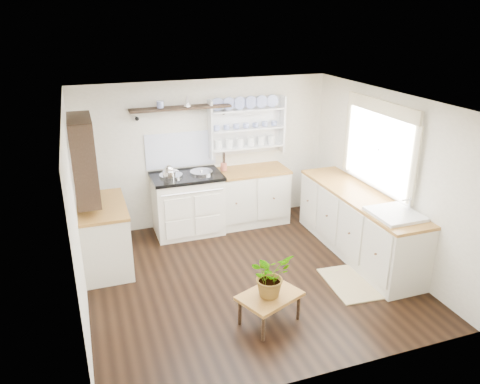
# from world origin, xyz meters

# --- Properties ---
(floor) EXTENTS (4.00, 3.80, 0.01)m
(floor) POSITION_xyz_m (0.00, 0.00, 0.00)
(floor) COLOR black
(floor) RESTS_ON ground
(wall_back) EXTENTS (4.00, 0.02, 2.30)m
(wall_back) POSITION_xyz_m (0.00, 1.90, 1.15)
(wall_back) COLOR beige
(wall_back) RESTS_ON ground
(wall_right) EXTENTS (0.02, 3.80, 2.30)m
(wall_right) POSITION_xyz_m (2.00, 0.00, 1.15)
(wall_right) COLOR beige
(wall_right) RESTS_ON ground
(wall_left) EXTENTS (0.02, 3.80, 2.30)m
(wall_left) POSITION_xyz_m (-2.00, 0.00, 1.15)
(wall_left) COLOR beige
(wall_left) RESTS_ON ground
(ceiling) EXTENTS (4.00, 3.80, 0.01)m
(ceiling) POSITION_xyz_m (0.00, 0.00, 2.30)
(ceiling) COLOR white
(ceiling) RESTS_ON wall_back
(window) EXTENTS (0.08, 1.55, 1.22)m
(window) POSITION_xyz_m (1.95, 0.15, 1.56)
(window) COLOR white
(window) RESTS_ON wall_right
(aga_cooker) EXTENTS (1.06, 0.73, 0.98)m
(aga_cooker) POSITION_xyz_m (-0.41, 1.57, 0.48)
(aga_cooker) COLOR white
(aga_cooker) RESTS_ON floor
(back_cabinets) EXTENTS (1.27, 0.63, 0.90)m
(back_cabinets) POSITION_xyz_m (0.60, 1.60, 0.46)
(back_cabinets) COLOR beige
(back_cabinets) RESTS_ON floor
(right_cabinets) EXTENTS (0.62, 2.43, 0.90)m
(right_cabinets) POSITION_xyz_m (1.70, 0.10, 0.46)
(right_cabinets) COLOR beige
(right_cabinets) RESTS_ON floor
(belfast_sink) EXTENTS (0.55, 0.60, 0.45)m
(belfast_sink) POSITION_xyz_m (1.70, -0.65, 0.80)
(belfast_sink) COLOR white
(belfast_sink) RESTS_ON right_cabinets
(left_cabinets) EXTENTS (0.62, 1.13, 0.90)m
(left_cabinets) POSITION_xyz_m (-1.70, 0.90, 0.46)
(left_cabinets) COLOR beige
(left_cabinets) RESTS_ON floor
(plate_rack) EXTENTS (1.20, 0.22, 0.90)m
(plate_rack) POSITION_xyz_m (0.65, 1.86, 1.56)
(plate_rack) COLOR white
(plate_rack) RESTS_ON wall_back
(high_shelf) EXTENTS (1.50, 0.29, 0.16)m
(high_shelf) POSITION_xyz_m (-0.40, 1.78, 1.91)
(high_shelf) COLOR black
(high_shelf) RESTS_ON wall_back
(left_shelving) EXTENTS (0.28, 0.80, 1.05)m
(left_shelving) POSITION_xyz_m (-1.84, 0.90, 1.55)
(left_shelving) COLOR black
(left_shelving) RESTS_ON wall_left
(kettle) EXTENTS (0.19, 0.19, 0.23)m
(kettle) POSITION_xyz_m (-0.69, 1.45, 1.04)
(kettle) COLOR silver
(kettle) RESTS_ON aga_cooker
(utensil_crock) EXTENTS (0.10, 0.10, 0.12)m
(utensil_crock) POSITION_xyz_m (0.22, 1.68, 0.97)
(utensil_crock) COLOR #A7533D
(utensil_crock) RESTS_ON back_cabinets
(center_table) EXTENTS (0.78, 0.68, 0.36)m
(center_table) POSITION_xyz_m (-0.09, -0.98, 0.31)
(center_table) COLOR brown
(center_table) RESTS_ON floor
(potted_plant) EXTENTS (0.55, 0.51, 0.49)m
(potted_plant) POSITION_xyz_m (-0.09, -0.98, 0.60)
(potted_plant) COLOR #3F7233
(potted_plant) RESTS_ON center_table
(floor_rug) EXTENTS (0.61, 0.89, 0.02)m
(floor_rug) POSITION_xyz_m (1.18, -0.60, 0.01)
(floor_rug) COLOR #977D58
(floor_rug) RESTS_ON floor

